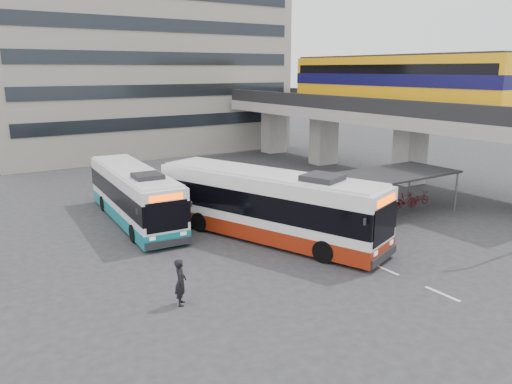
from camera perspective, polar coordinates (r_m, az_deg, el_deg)
ground at (r=23.42m, az=4.83°, el=-7.71°), size 120.00×120.00×0.00m
viaduct at (r=41.66m, az=14.17°, el=10.19°), size 8.00×32.00×9.68m
bike_shelter at (r=30.68m, az=13.98°, el=-0.20°), size 10.00×4.00×2.54m
office_block at (r=56.70m, az=-13.67°, el=17.43°), size 30.00×15.00×25.00m
road_markings at (r=23.00m, az=14.48°, el=-8.52°), size 0.15×7.60×0.01m
bus_main at (r=25.73m, az=1.32°, el=-1.57°), size 6.98×12.92×3.77m
bus_teal at (r=29.51m, az=-13.72°, el=-0.38°), size 3.20×11.35×3.31m
pedestrian at (r=19.03m, az=-8.61°, el=-10.15°), size 0.69×0.78×1.80m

